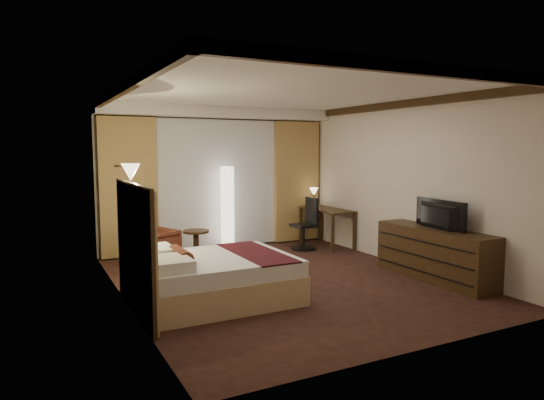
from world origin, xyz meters
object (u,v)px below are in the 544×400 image
office_chair (304,224)px  floor_lamp (228,208)px  bed (215,279)px  armchair (152,246)px  desk (326,227)px  side_table (196,244)px  television (435,209)px  dresser (435,254)px

office_chair → floor_lamp: bearing=152.7°
floor_lamp → bed: bearing=-115.0°
armchair → desk: size_ratio=0.55×
bed → side_table: (0.54, 2.38, -0.03)m
television → floor_lamp: bearing=35.4°
bed → side_table: bed is taller
office_chair → television: 2.85m
armchair → television: 4.43m
desk → dresser: size_ratio=0.64×
bed → office_chair: bearing=40.0°
office_chair → dresser: office_chair is taller
office_chair → dresser: (0.61, -2.74, -0.12)m
side_table → armchair: bearing=-161.9°
bed → side_table: 2.44m
armchair → bed: bearing=-13.6°
armchair → television: (3.49, -2.64, 0.71)m
side_table → dresser: bearing=-47.3°
television → side_table: bearing=48.1°
dresser → television: (-0.03, 0.00, 0.67)m
television → bed: bearing=86.2°
television → dresser: bearing=-84.3°
dresser → armchair: bearing=143.1°
dresser → television: bearing=180.0°
office_chair → dresser: size_ratio=0.51×
bed → side_table: size_ratio=3.82×
side_table → dresser: 3.97m
floor_lamp → dresser: floor_lamp is taller
armchair → floor_lamp: (1.59, 0.69, 0.46)m
side_table → floor_lamp: (0.76, 0.42, 0.55)m
bed → side_table: bearing=77.2°
side_table → office_chair: (2.08, -0.18, 0.25)m
bed → dresser: 3.28m
armchair → floor_lamp: bearing=92.0°
bed → dresser: size_ratio=0.98×
armchair → office_chair: size_ratio=0.69×
side_table → television: television is taller
armchair → desk: bearing=71.0°
desk → television: television is taller
floor_lamp → armchair: bearing=-156.7°
armchair → side_table: size_ratio=1.37×
office_chair → side_table: bearing=172.0°
bed → floor_lamp: size_ratio=1.20×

